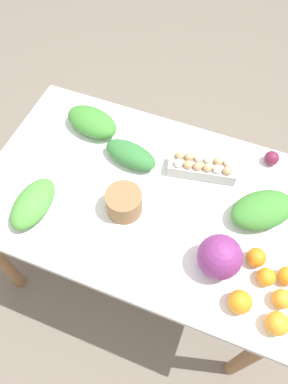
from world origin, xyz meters
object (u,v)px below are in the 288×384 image
(egg_carton, at_px, (202,167))
(paper_bag, at_px, (124,202))
(greens_bunch_beet_tops, at_px, (92,122))
(greens_bunch_dandelion, at_px, (131,155))
(orange_0, at_px, (266,277))
(orange_3, at_px, (287,276))
(orange_1, at_px, (240,302))
(orange_5, at_px, (282,299))
(cabbage_purple, at_px, (220,257))
(orange_2, at_px, (256,257))
(beet_root, at_px, (272,158))
(orange_4, at_px, (277,324))
(greens_bunch_kale, at_px, (262,210))
(greens_bunch_chard, at_px, (33,203))

(egg_carton, distance_m, paper_bag, 0.37)
(greens_bunch_beet_tops, relative_size, greens_bunch_dandelion, 1.06)
(orange_0, bearing_deg, orange_3, -155.83)
(egg_carton, xyz_separation_m, orange_1, (-0.28, 0.49, -0.00))
(egg_carton, relative_size, orange_1, 3.57)
(orange_3, height_order, orange_5, same)
(orange_5, bearing_deg, cabbage_purple, -11.52)
(egg_carton, height_order, orange_0, egg_carton)
(greens_bunch_beet_tops, distance_m, greens_bunch_dandelion, 0.25)
(greens_bunch_dandelion, distance_m, orange_2, 0.66)
(beet_root, distance_m, orange_2, 0.48)
(greens_bunch_beet_tops, bearing_deg, orange_4, 149.05)
(egg_carton, distance_m, greens_bunch_kale, 0.30)
(orange_0, bearing_deg, egg_carton, -46.66)
(orange_1, bearing_deg, greens_bunch_beet_tops, -33.71)
(beet_root, distance_m, orange_1, 0.66)
(cabbage_purple, height_order, beet_root, cabbage_purple)
(orange_1, relative_size, orange_2, 1.16)
(egg_carton, relative_size, beet_root, 4.73)
(greens_bunch_chard, distance_m, orange_1, 0.86)
(egg_carton, height_order, orange_4, egg_carton)
(cabbage_purple, bearing_deg, egg_carton, -65.52)
(cabbage_purple, bearing_deg, orange_2, -152.25)
(greens_bunch_beet_tops, distance_m, beet_root, 0.81)
(beet_root, bearing_deg, greens_bunch_beet_tops, 7.73)
(greens_bunch_beet_tops, bearing_deg, orange_5, 153.22)
(cabbage_purple, relative_size, greens_bunch_beet_tops, 0.64)
(greens_bunch_chard, relative_size, orange_5, 3.55)
(greens_bunch_dandelion, bearing_deg, greens_bunch_beet_tops, -24.08)
(greens_bunch_chard, height_order, orange_0, greens_bunch_chard)
(cabbage_purple, xyz_separation_m, paper_bag, (0.41, -0.09, -0.03))
(greens_bunch_chard, distance_m, orange_2, 0.88)
(greens_bunch_kale, bearing_deg, beet_root, -87.15)
(orange_0, height_order, orange_5, orange_5)
(greens_bunch_kale, distance_m, orange_3, 0.27)
(paper_bag, xyz_separation_m, orange_2, (-0.54, 0.03, -0.02))
(orange_2, height_order, orange_3, orange_2)
(greens_bunch_kale, bearing_deg, greens_bunch_dandelion, -6.37)
(greens_bunch_kale, bearing_deg, egg_carton, -22.74)
(greens_bunch_chard, bearing_deg, orange_4, 174.10)
(greens_bunch_kale, distance_m, greens_bunch_chard, 0.90)
(cabbage_purple, xyz_separation_m, orange_5, (-0.24, 0.05, -0.05))
(orange_0, relative_size, orange_2, 0.92)
(orange_1, height_order, orange_5, orange_1)
(greens_bunch_beet_tops, bearing_deg, beet_root, -172.27)
(cabbage_purple, xyz_separation_m, orange_1, (-0.11, 0.12, -0.04))
(greens_bunch_chard, relative_size, greens_bunch_dandelion, 1.02)
(cabbage_purple, bearing_deg, greens_bunch_dandelion, -34.45)
(orange_4, bearing_deg, orange_5, -90.75)
(orange_3, relative_size, orange_4, 0.85)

